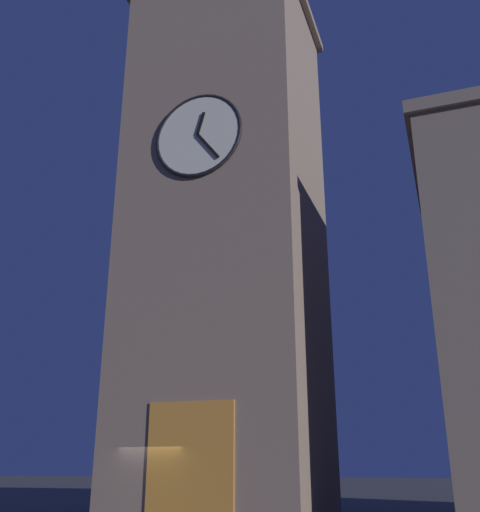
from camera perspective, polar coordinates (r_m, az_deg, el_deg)
The scene contains 1 object.
clocktower at distance 26.25m, azimuth -1.23°, elevation 3.38°, with size 8.19×7.31×29.67m.
Camera 1 is at (-10.21, 19.78, 1.83)m, focal length 41.14 mm.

